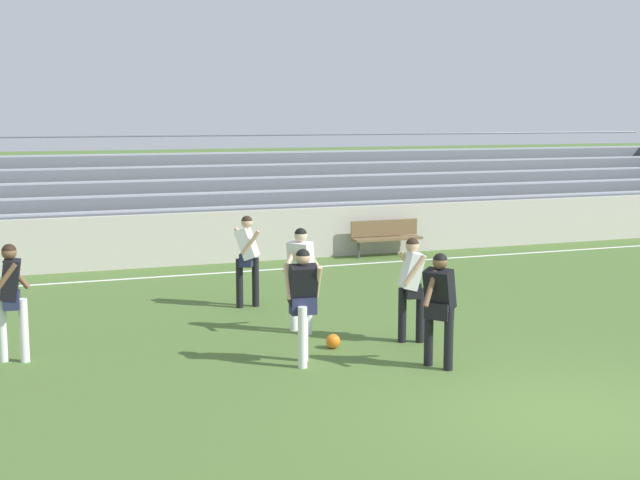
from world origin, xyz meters
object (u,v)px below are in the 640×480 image
Objects in this scene: bench_near_wall_gap at (386,235)px; player_white_on_ball at (412,281)px; soccer_ball at (333,341)px; player_white_dropping_back at (301,270)px; player_dark_trailing_run at (303,296)px; player_dark_wide_right at (11,292)px; player_white_challenging at (247,253)px; bleacher_stand at (322,193)px; player_dark_pressing_high at (439,300)px.

player_white_on_ball is at bearing -111.90° from bench_near_wall_gap.
soccer_ball is at bearing 176.20° from player_white_on_ball.
player_white_dropping_back reaches higher than soccer_ball.
player_dark_trailing_run is (-5.04, -8.19, 0.44)m from bench_near_wall_gap.
player_white_dropping_back reaches higher than player_dark_wide_right.
player_white_dropping_back is 1.81m from player_dark_trailing_run.
player_white_on_ball is (1.97, 0.55, -0.01)m from player_dark_trailing_run.
player_white_dropping_back is 1.03× the size of player_dark_trailing_run.
player_white_on_ball is at bearing -62.28° from player_white_challenging.
bench_near_wall_gap is (0.23, -3.97, -0.71)m from bleacher_stand.
soccer_ball is (0.45, -3.19, -0.90)m from player_white_challenging.
player_white_dropping_back is 1.83m from player_white_on_ball.
soccer_ball is at bearing -109.62° from bleacher_stand.
bench_near_wall_gap is 11.09m from player_dark_wide_right.
player_white_challenging is at bearing 117.72° from player_white_on_ball.
bleacher_stand is at bearing 67.85° from player_white_dropping_back.
player_dark_wide_right is 4.68m from player_white_challenging.
player_dark_pressing_high is at bearing -25.43° from player_dark_trailing_run.
player_white_on_ball is 3.70m from player_white_challenging.
player_dark_pressing_high is 7.39× the size of soccer_ball.
player_dark_pressing_high reaches higher than soccer_ball.
player_dark_trailing_run is 1.90m from player_dark_pressing_high.
player_white_on_ball is 1.54m from soccer_ball.
bench_near_wall_gap is at bearing 55.29° from player_white_dropping_back.
player_white_challenging is (-4.79, -4.36, 0.47)m from bench_near_wall_gap.
player_white_on_ball is at bearing -3.80° from soccer_ball.
bench_near_wall_gap is 9.60m from player_dark_pressing_high.
player_white_dropping_back is at bearing 97.24° from soccer_ball.
player_dark_wide_right is 1.04× the size of player_white_on_ball.
bleacher_stand is 13.34m from player_dark_pressing_high.
player_dark_trailing_run reaches higher than player_dark_pressing_high.
player_white_challenging is at bearing 98.08° from soccer_ball.
player_white_dropping_back reaches higher than player_dark_pressing_high.
bleacher_stand reaches higher than player_white_challenging.
player_white_on_ball is (1.41, -1.18, -0.05)m from player_white_dropping_back.
bleacher_stand is 13.08m from player_dark_trailing_run.
player_white_challenging reaches higher than player_dark_pressing_high.
bleacher_stand is 12.29m from soccer_ball.
bleacher_stand is 15.46× the size of player_white_dropping_back.
player_dark_wide_right is (-4.41, -0.17, -0.00)m from player_white_dropping_back.
bench_near_wall_gap is 1.11× the size of player_dark_pressing_high.
player_white_dropping_back is at bearing 140.10° from player_white_on_ball.
player_white_dropping_back is at bearing -112.15° from bleacher_stand.
player_white_challenging is (-4.56, -8.34, -0.24)m from bleacher_stand.
player_dark_wide_right reaches higher than player_white_on_ball.
bench_near_wall_gap is at bearing 42.34° from player_white_challenging.
bleacher_stand is at bearing 50.78° from player_dark_wide_right.
bench_near_wall_gap is 8.72m from soccer_ball.
bleacher_stand is at bearing 76.25° from player_white_on_ball.
player_white_dropping_back is (-4.25, -10.43, -0.23)m from bleacher_stand.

